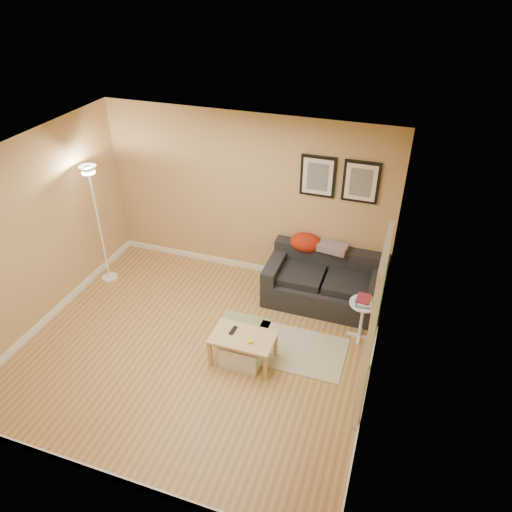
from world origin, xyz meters
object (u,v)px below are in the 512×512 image
(side_table, at_px, (361,320))
(floor_lamp, at_px, (100,229))
(coffee_table, at_px, (243,348))
(storage_bin, at_px, (242,353))
(book_stack, at_px, (364,300))
(sofa, at_px, (324,281))

(side_table, bearing_deg, floor_lamp, 178.78)
(coffee_table, bearing_deg, storage_bin, -76.91)
(storage_bin, bearing_deg, book_stack, 35.69)
(coffee_table, xyz_separation_m, storage_bin, (-0.01, -0.04, -0.04))
(side_table, height_order, book_stack, book_stack)
(floor_lamp, bearing_deg, sofa, 8.83)
(side_table, xyz_separation_m, book_stack, (-0.01, -0.00, 0.33))
(sofa, xyz_separation_m, side_table, (0.64, -0.61, -0.08))
(storage_bin, relative_size, book_stack, 2.04)
(sofa, relative_size, storage_bin, 3.28)
(sofa, height_order, side_table, sofa)
(coffee_table, distance_m, storage_bin, 0.06)
(floor_lamp, bearing_deg, side_table, -1.22)
(coffee_table, distance_m, side_table, 1.64)
(coffee_table, relative_size, book_stack, 3.14)
(side_table, height_order, floor_lamp, floor_lamp)
(side_table, bearing_deg, book_stack, -167.77)
(sofa, bearing_deg, storage_bin, -114.34)
(side_table, bearing_deg, sofa, 136.34)
(sofa, height_order, floor_lamp, floor_lamp)
(storage_bin, bearing_deg, side_table, 35.60)
(storage_bin, distance_m, floor_lamp, 2.96)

